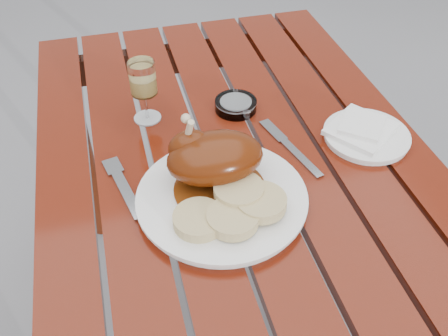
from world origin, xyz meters
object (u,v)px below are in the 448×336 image
Objects in this scene: table at (233,263)px; wine_glass at (144,92)px; dinner_plate at (222,199)px; side_plate at (366,136)px; ashtray at (236,105)px.

wine_glass is (-0.16, 0.16, 0.45)m from table.
side_plate is (0.35, 0.11, -0.00)m from dinner_plate.
wine_glass is at bearing 156.56° from side_plate.
table is 12.50× the size of ashtray.
table is at bearing 64.69° from dinner_plate.
dinner_plate is 0.32m from wine_glass.
ashtray reaches higher than dinner_plate.
table is 0.48m from side_plate.
wine_glass is 0.49m from side_plate.
wine_glass reaches higher than table.
dinner_plate reaches higher than side_plate.
wine_glass reaches higher than side_plate.
table is at bearing 174.44° from side_plate.
dinner_plate is at bearing -163.16° from side_plate.
wine_glass is at bearing 107.82° from dinner_plate.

